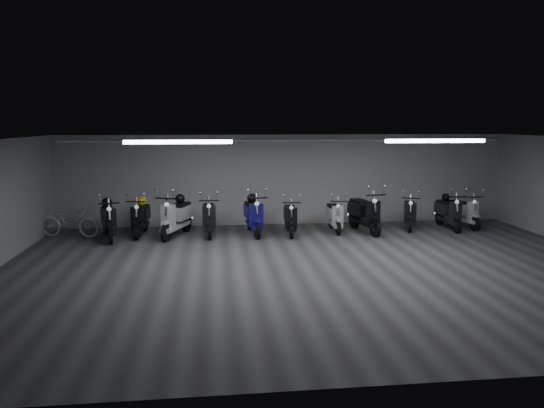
{
  "coord_description": "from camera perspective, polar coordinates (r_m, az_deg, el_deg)",
  "views": [
    {
      "loc": [
        -2.22,
        -10.55,
        3.18
      ],
      "look_at": [
        -0.72,
        2.5,
        1.05
      ],
      "focal_mm": 33.43,
      "sensor_mm": 36.0,
      "label": 1
    }
  ],
  "objects": [
    {
      "name": "scooter_1",
      "position": [
        14.75,
        -14.59,
        -0.94
      ],
      "size": [
        0.69,
        1.79,
        1.31
      ],
      "primitive_type": null,
      "rotation": [
        0.0,
        0.0,
        -0.06
      ],
      "color": "black",
      "rests_on": "floor"
    },
    {
      "name": "fluor_strip_left",
      "position": [
        11.58,
        -10.49,
        6.89
      ],
      "size": [
        2.4,
        0.18,
        0.08
      ],
      "primitive_type": "cube",
      "color": "white",
      "rests_on": "ceiling"
    },
    {
      "name": "scooter_6",
      "position": [
        14.92,
        7.08,
        -0.79
      ],
      "size": [
        0.6,
        1.64,
        1.21
      ],
      "primitive_type": null,
      "rotation": [
        0.0,
        0.0,
        -0.03
      ],
      "color": "#AEAEB2",
      "rests_on": "floor"
    },
    {
      "name": "ceiling",
      "position": [
        10.78,
        5.37,
        7.18
      ],
      "size": [
        14.0,
        10.0,
        0.01
      ],
      "primitive_type": "cube",
      "color": "gray",
      "rests_on": "ground"
    },
    {
      "name": "scooter_0",
      "position": [
        14.48,
        -17.97,
        -1.21
      ],
      "size": [
        1.05,
        1.91,
        1.35
      ],
      "primitive_type": null,
      "rotation": [
        0.0,
        0.0,
        0.26
      ],
      "color": "black",
      "rests_on": "floor"
    },
    {
      "name": "scooter_8",
      "position": [
        15.73,
        15.27,
        -0.46
      ],
      "size": [
        1.09,
        1.77,
        1.25
      ],
      "primitive_type": null,
      "rotation": [
        0.0,
        0.0,
        -0.34
      ],
      "color": "black",
      "rests_on": "floor"
    },
    {
      "name": "scooter_2",
      "position": [
        14.36,
        -10.75,
        -0.78
      ],
      "size": [
        1.32,
        2.06,
        1.46
      ],
      "primitive_type": null,
      "rotation": [
        0.0,
        0.0,
        -0.37
      ],
      "color": "silver",
      "rests_on": "floor"
    },
    {
      "name": "helmet_1",
      "position": [
        14.94,
        -14.46,
        0.32
      ],
      "size": [
        0.27,
        0.27,
        0.27
      ],
      "primitive_type": "sphere",
      "color": "yellow",
      "rests_on": "scooter_1"
    },
    {
      "name": "scooter_7",
      "position": [
        14.9,
        10.4,
        -0.38
      ],
      "size": [
        1.02,
        2.06,
        1.47
      ],
      "primitive_type": null,
      "rotation": [
        0.0,
        0.0,
        0.19
      ],
      "color": "black",
      "rests_on": "floor"
    },
    {
      "name": "scooter_10",
      "position": [
        16.46,
        20.77,
        -0.32
      ],
      "size": [
        0.83,
        1.75,
        1.25
      ],
      "primitive_type": null,
      "rotation": [
        0.0,
        0.0,
        0.17
      ],
      "color": "silver",
      "rests_on": "floor"
    },
    {
      "name": "bicycle",
      "position": [
        15.16,
        -21.86,
        -1.4
      ],
      "size": [
        1.84,
        1.07,
        1.13
      ],
      "primitive_type": "imported",
      "rotation": [
        0.0,
        0.0,
        1.29
      ],
      "color": "silver",
      "rests_on": "floor"
    },
    {
      "name": "front_wall",
      "position": [
        6.23,
        14.76,
        -7.69
      ],
      "size": [
        14.0,
        0.01,
        2.8
      ],
      "primitive_type": "cube",
      "color": "#959598",
      "rests_on": "ground"
    },
    {
      "name": "scooter_3",
      "position": [
        14.4,
        -7.14,
        -0.89
      ],
      "size": [
        0.65,
        1.82,
        1.34
      ],
      "primitive_type": null,
      "rotation": [
        0.0,
        0.0,
        0.02
      ],
      "color": "black",
      "rests_on": "floor"
    },
    {
      "name": "fluor_strip_right",
      "position": [
        12.68,
        17.89,
        6.79
      ],
      "size": [
        2.4,
        0.18,
        0.08
      ],
      "primitive_type": "cube",
      "color": "white",
      "rests_on": "ceiling"
    },
    {
      "name": "helmet_4",
      "position": [
        14.63,
        -2.29,
        0.67
      ],
      "size": [
        0.27,
        0.27,
        0.27
      ],
      "primitive_type": "sphere",
      "color": "black",
      "rests_on": "scooter_4"
    },
    {
      "name": "helmet_0",
      "position": [
        14.55,
        -10.32,
        0.6
      ],
      "size": [
        0.27,
        0.27,
        0.27
      ],
      "primitive_type": "sphere",
      "color": "black",
      "rests_on": "scooter_2"
    },
    {
      "name": "scooter_4",
      "position": [
        14.42,
        -2.1,
        -0.67
      ],
      "size": [
        0.8,
        1.95,
        1.41
      ],
      "primitive_type": null,
      "rotation": [
        0.0,
        0.0,
        0.09
      ],
      "color": "navy",
      "rests_on": "floor"
    },
    {
      "name": "floor",
      "position": [
        11.24,
        5.16,
        -7.29
      ],
      "size": [
        14.0,
        10.0,
        0.01
      ],
      "primitive_type": "cube",
      "color": "#3B3B3E",
      "rests_on": "ground"
    },
    {
      "name": "conduit",
      "position": [
        15.63,
        1.63,
        7.16
      ],
      "size": [
        13.6,
        0.05,
        0.05
      ],
      "primitive_type": "cylinder",
      "rotation": [
        0.0,
        1.57,
        0.0
      ],
      "color": "white",
      "rests_on": "back_wall"
    },
    {
      "name": "helmet_2",
      "position": [
        14.68,
        -18.1,
        0.13
      ],
      "size": [
        0.29,
        0.29,
        0.29
      ],
      "primitive_type": "sphere",
      "color": "black",
      "rests_on": "scooter_0"
    },
    {
      "name": "helmet_3",
      "position": [
        16.21,
        18.98,
        0.73
      ],
      "size": [
        0.24,
        0.24,
        0.24
      ],
      "primitive_type": "sphere",
      "color": "black",
      "rests_on": "scooter_9"
    },
    {
      "name": "scooter_9",
      "position": [
        16.03,
        19.29,
        -0.37
      ],
      "size": [
        0.62,
        1.77,
        1.31
      ],
      "primitive_type": null,
      "rotation": [
        0.0,
        0.0,
        -0.02
      ],
      "color": "black",
      "rests_on": "floor"
    },
    {
      "name": "back_wall",
      "position": [
        15.81,
        1.56,
        2.74
      ],
      "size": [
        14.0,
        0.01,
        2.8
      ],
      "primitive_type": "cube",
      "color": "#959598",
      "rests_on": "ground"
    },
    {
      "name": "scooter_5",
      "position": [
        14.4,
        2.06,
        -1.01
      ],
      "size": [
        0.7,
        1.72,
        1.25
      ],
      "primitive_type": null,
      "rotation": [
        0.0,
        0.0,
        -0.08
      ],
      "color": "black",
      "rests_on": "floor"
    }
  ]
}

